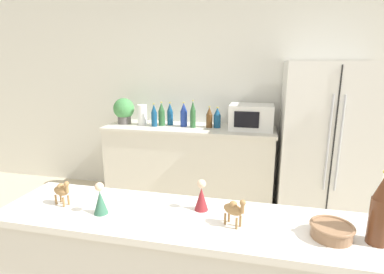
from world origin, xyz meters
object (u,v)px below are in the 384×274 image
paper_towel_roll (142,115)px  back_bottle_2 (217,118)px  refrigerator (325,143)px  back_bottle_5 (170,114)px  wise_man_figurine_purple (100,200)px  camel_figurine_second (234,209)px  fruit_bowl (332,230)px  wise_man_figurine_crimson (201,197)px  back_bottle_3 (154,116)px  back_bottle_1 (193,115)px  potted_plant (124,110)px  microwave (251,117)px  back_bottle_4 (184,115)px  back_bottle_0 (209,117)px  back_bottle_6 (162,114)px  wine_bottle (381,210)px  camel_figurine (62,190)px

paper_towel_roll → back_bottle_2: paper_towel_roll is taller
refrigerator → back_bottle_5: bearing=175.9°
refrigerator → wise_man_figurine_purple: (-1.43, -2.08, 0.16)m
refrigerator → paper_towel_roll: (-2.08, 0.05, 0.22)m
refrigerator → camel_figurine_second: size_ratio=11.85×
paper_towel_roll → fruit_bowl: paper_towel_roll is taller
wise_man_figurine_crimson → wise_man_figurine_purple: bearing=-162.5°
paper_towel_roll → refrigerator: bearing=-1.5°
back_bottle_3 → back_bottle_2: bearing=7.1°
back_bottle_1 → camel_figurine_second: size_ratio=2.23×
potted_plant → back_bottle_3: potted_plant is taller
microwave → camel_figurine_second: bearing=-89.9°
refrigerator → camel_figurine_second: (-0.78, -2.05, 0.17)m
potted_plant → back_bottle_4: bearing=0.1°
microwave → wise_man_figurine_purple: microwave is taller
back_bottle_0 → back_bottle_6: bearing=-178.8°
back_bottle_4 → wine_bottle: wine_bottle is taller
back_bottle_1 → wine_bottle: (1.25, -2.09, -0.01)m
wine_bottle → microwave: bearing=105.4°
back_bottle_3 → fruit_bowl: back_bottle_3 is taller
wise_man_figurine_purple → back_bottle_2: bearing=83.1°
refrigerator → back_bottle_3: bearing=-179.9°
paper_towel_roll → back_bottle_2: (0.91, 0.03, -0.01)m
microwave → wine_bottle: bearing=-74.6°
back_bottle_1 → camel_figurine_second: 2.19m
paper_towel_roll → camel_figurine: size_ratio=1.76×
back_bottle_1 → back_bottle_4: size_ratio=1.10×
back_bottle_0 → back_bottle_5: (-0.49, 0.05, 0.01)m
microwave → wise_man_figurine_purple: size_ratio=2.95×
potted_plant → back_bottle_1: 0.88m
back_bottle_3 → back_bottle_4: 0.35m
back_bottle_6 → back_bottle_5: bearing=35.0°
back_bottle_4 → camel_figurine_second: 2.26m
back_bottle_1 → back_bottle_6: size_ratio=1.12×
potted_plant → back_bottle_5: bearing=5.4°
refrigerator → back_bottle_6: refrigerator is taller
potted_plant → back_bottle_0: potted_plant is taller
back_bottle_4 → camel_figurine_second: back_bottle_4 is taller
fruit_bowl → back_bottle_0: bearing=112.8°
potted_plant → camel_figurine: 2.21m
back_bottle_3 → wine_bottle: (1.71, -2.05, 0.01)m
fruit_bowl → camel_figurine_second: bearing=179.7°
back_bottle_1 → camel_figurine: size_ratio=2.27×
microwave → wise_man_figurine_crimson: (-0.17, -2.01, -0.08)m
back_bottle_0 → paper_towel_roll: bearing=-178.4°
microwave → paper_towel_roll: bearing=-178.7°
back_bottle_5 → fruit_bowl: bearing=-57.6°
microwave → back_bottle_4: (-0.78, -0.01, -0.00)m
microwave → back_bottle_5: bearing=177.6°
fruit_bowl → wise_man_figurine_purple: bearing=-178.5°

